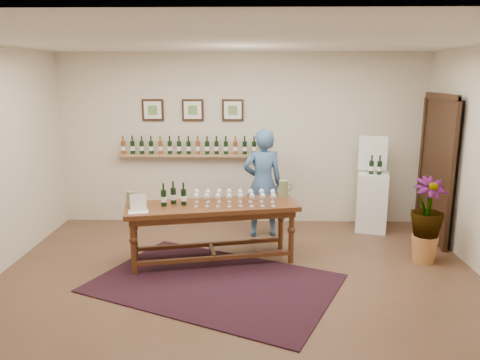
{
  "coord_description": "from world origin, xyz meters",
  "views": [
    {
      "loc": [
        0.12,
        -5.14,
        2.45
      ],
      "look_at": [
        0.0,
        0.8,
        1.1
      ],
      "focal_mm": 35.0,
      "sensor_mm": 36.0,
      "label": 1
    }
  ],
  "objects_px": {
    "potted_plant": "(427,220)",
    "person": "(263,183)",
    "display_pedestal": "(372,202)",
    "tasting_table": "(212,213)"
  },
  "relations": [
    {
      "from": "potted_plant",
      "to": "person",
      "type": "bearing_deg",
      "value": 154.8
    },
    {
      "from": "potted_plant",
      "to": "display_pedestal",
      "type": "bearing_deg",
      "value": 106.3
    },
    {
      "from": "person",
      "to": "potted_plant",
      "type": "bearing_deg",
      "value": 146.92
    },
    {
      "from": "tasting_table",
      "to": "display_pedestal",
      "type": "relative_size",
      "value": 2.51
    },
    {
      "from": "display_pedestal",
      "to": "person",
      "type": "relative_size",
      "value": 0.56
    },
    {
      "from": "potted_plant",
      "to": "person",
      "type": "relative_size",
      "value": 0.6
    },
    {
      "from": "display_pedestal",
      "to": "person",
      "type": "distance_m",
      "value": 1.81
    },
    {
      "from": "tasting_table",
      "to": "potted_plant",
      "type": "xyz_separation_m",
      "value": [
        2.82,
        0.04,
        -0.09
      ]
    },
    {
      "from": "tasting_table",
      "to": "person",
      "type": "distance_m",
      "value": 1.26
    },
    {
      "from": "person",
      "to": "display_pedestal",
      "type": "bearing_deg",
      "value": -178.44
    }
  ]
}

